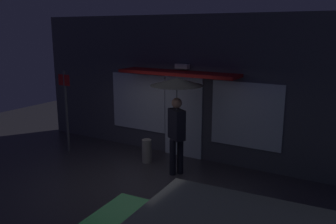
% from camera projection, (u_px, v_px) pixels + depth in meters
% --- Properties ---
extents(ground_plane, '(18.00, 18.00, 0.00)m').
position_uv_depth(ground_plane, '(136.00, 184.00, 8.04)').
color(ground_plane, '#38353A').
extents(building_facade, '(9.63, 1.00, 3.75)m').
position_uv_depth(building_facade, '(186.00, 88.00, 9.57)').
color(building_facade, '#4C4C56').
rests_on(building_facade, ground).
extents(person_with_umbrella, '(1.21, 1.21, 2.30)m').
position_uv_depth(person_with_umbrella, '(177.00, 99.00, 8.23)').
color(person_with_umbrella, black).
rests_on(person_with_umbrella, ground).
extents(street_sign_post, '(0.40, 0.07, 2.28)m').
position_uv_depth(street_sign_post, '(66.00, 106.00, 9.96)').
color(street_sign_post, '#595B60').
rests_on(street_sign_post, ground).
extents(sidewalk_bollard, '(0.25, 0.25, 0.61)m').
position_uv_depth(sidewalk_bollard, '(147.00, 151.00, 9.32)').
color(sidewalk_bollard, '#9E998E').
rests_on(sidewalk_bollard, ground).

